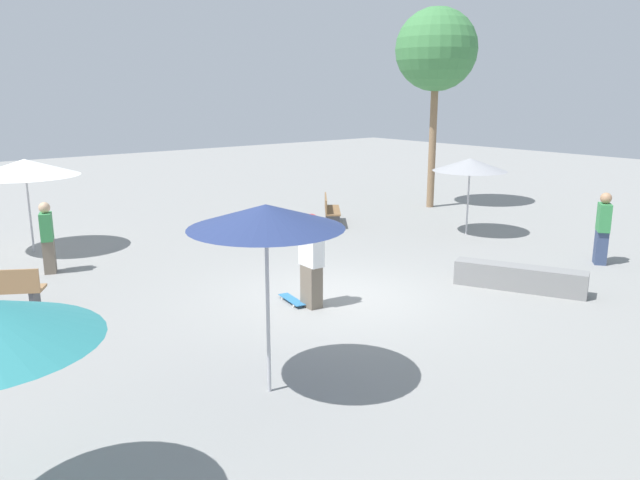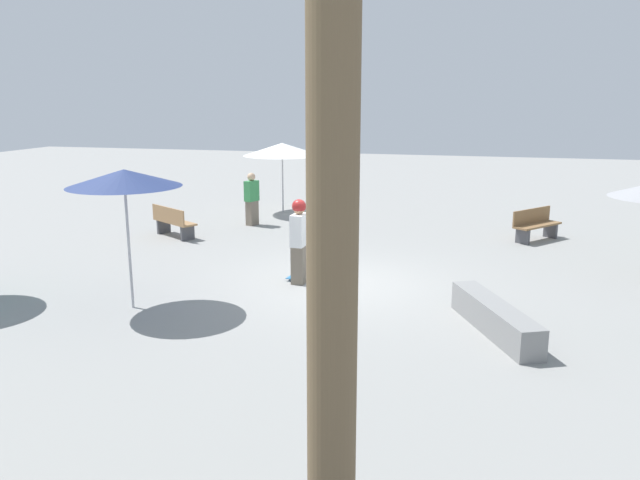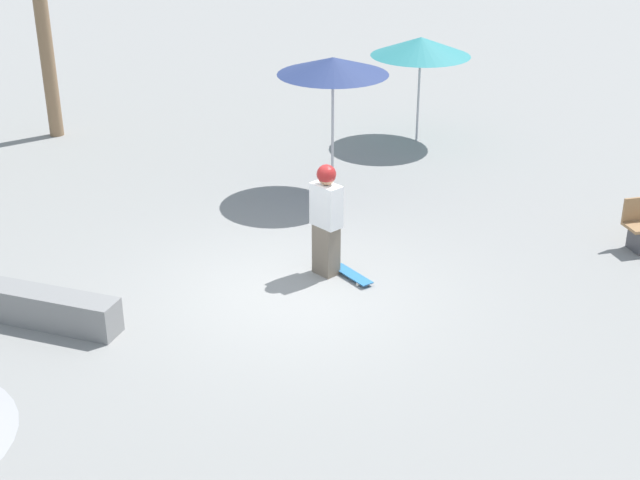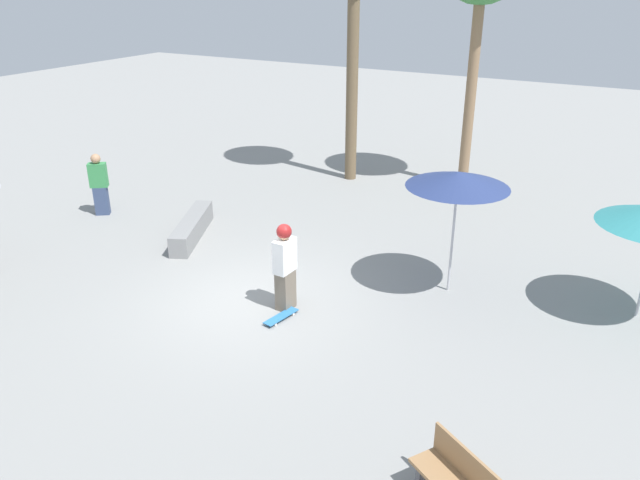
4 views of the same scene
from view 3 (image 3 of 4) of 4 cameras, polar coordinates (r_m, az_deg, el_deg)
ground_plane at (r=13.20m, az=-1.56°, el=-3.33°), size 60.00×60.00×0.00m
skater_main at (r=13.33m, az=0.40°, el=1.54°), size 0.48×0.29×1.77m
skateboard at (r=13.56m, az=2.08°, el=-2.24°), size 0.82×0.34×0.07m
concrete_ledge at (r=12.92m, az=-17.88°, el=-4.03°), size 2.52×1.48×0.50m
shade_umbrella_teal at (r=19.25m, az=6.47°, el=12.20°), size 2.12×2.12×2.27m
shade_umbrella_navy at (r=16.11m, az=0.84°, el=11.07°), size 2.01×2.01×2.55m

